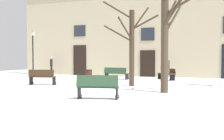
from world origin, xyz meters
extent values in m
plane|color=white|center=(0.00, 0.00, 0.00)|extent=(38.18, 38.18, 0.00)
cube|color=beige|center=(0.00, 10.13, 4.07)|extent=(23.86, 0.40, 8.13)
cube|color=black|center=(-6.11, 9.91, 1.37)|extent=(1.28, 0.08, 2.74)
cube|color=#262D38|center=(-6.11, 9.91, 4.04)|extent=(1.15, 0.06, 1.01)
cube|color=black|center=(0.20, 9.91, 1.11)|extent=(1.27, 0.08, 2.21)
cube|color=#262D38|center=(0.20, 9.91, 3.55)|extent=(1.14, 0.06, 1.07)
cylinder|color=#423326|center=(1.16, 2.03, 2.10)|extent=(0.28, 0.28, 4.19)
cylinder|color=#423326|center=(1.87, 2.11, 3.50)|extent=(1.49, 0.26, 0.81)
cylinder|color=#423326|center=(0.44, 1.71, 4.19)|extent=(1.52, 0.74, 0.99)
cylinder|color=#423326|center=(0.52, 1.55, 2.88)|extent=(1.35, 1.05, 0.88)
cylinder|color=#423326|center=(0.91, 1.59, 3.14)|extent=(0.61, 0.98, 1.24)
cylinder|color=#423326|center=(1.57, 2.23, 3.70)|extent=(0.92, 0.52, 1.34)
cylinder|color=#4C3D2D|center=(3.38, -0.33, 2.31)|extent=(0.33, 0.33, 4.62)
cylinder|color=#4C3D2D|center=(3.67, -0.02, 3.25)|extent=(0.72, 0.76, 1.35)
cylinder|color=#4C3D2D|center=(4.12, -0.50, 3.86)|extent=(1.56, 0.46, 0.86)
cylinder|color=#4C3D2D|center=(3.43, 0.12, 2.92)|extent=(0.24, 0.98, 0.69)
cylinder|color=#4C3D2D|center=(3.65, -0.59, 3.50)|extent=(0.67, 0.63, 1.01)
cylinder|color=#4C3D2D|center=(3.23, 0.44, 4.28)|extent=(0.37, 1.60, 1.11)
cylinder|color=#4C3D2D|center=(3.80, -0.47, 3.63)|extent=(0.98, 0.44, 1.27)
cylinder|color=black|center=(-8.82, 6.65, 1.72)|extent=(0.10, 0.10, 3.44)
cylinder|color=black|center=(-8.82, 6.65, 0.10)|extent=(0.22, 0.22, 0.20)
cube|color=beige|center=(-8.82, 6.65, 3.62)|extent=(0.24, 0.24, 0.36)
cone|color=black|center=(-8.82, 6.65, 3.80)|extent=(0.30, 0.30, 0.14)
cylinder|color=#4C1E19|center=(-2.19, 3.53, 0.39)|extent=(0.43, 0.43, 0.77)
torus|color=black|center=(-2.19, 3.53, 0.79)|extent=(0.46, 0.46, 0.04)
cube|color=#2D4C33|center=(1.38, -3.20, 0.45)|extent=(1.61, 0.82, 0.05)
cube|color=#2D4C33|center=(1.43, -3.39, 0.70)|extent=(1.54, 0.53, 0.42)
cube|color=black|center=(2.08, -3.02, 0.23)|extent=(0.16, 0.38, 0.45)
torus|color=black|center=(2.03, -2.86, 0.08)|extent=(0.17, 0.07, 0.17)
cube|color=black|center=(0.69, -3.39, 0.23)|extent=(0.16, 0.38, 0.45)
torus|color=black|center=(0.65, -3.24, 0.08)|extent=(0.17, 0.07, 0.17)
cube|color=#2D4C33|center=(-1.35, 6.54, 0.43)|extent=(1.94, 0.85, 0.05)
cube|color=#2D4C33|center=(-1.39, 6.33, 0.67)|extent=(1.87, 0.49, 0.39)
cube|color=black|center=(-0.48, 6.35, 0.22)|extent=(0.15, 0.42, 0.43)
torus|color=black|center=(-0.44, 6.53, 0.08)|extent=(0.17, 0.06, 0.17)
cube|color=black|center=(-2.21, 6.72, 0.22)|extent=(0.15, 0.42, 0.43)
torus|color=black|center=(-2.17, 6.90, 0.08)|extent=(0.17, 0.06, 0.17)
cube|color=#3D2819|center=(2.19, 7.25, 0.42)|extent=(1.51, 1.77, 0.05)
cube|color=#3D2819|center=(2.34, 7.38, 0.64)|extent=(1.25, 1.56, 0.36)
cube|color=black|center=(1.64, 7.96, 0.21)|extent=(0.35, 0.29, 0.42)
torus|color=black|center=(1.51, 7.85, 0.08)|extent=(0.13, 0.15, 0.17)
cube|color=black|center=(2.73, 6.55, 0.21)|extent=(0.35, 0.29, 0.42)
torus|color=black|center=(2.60, 6.45, 0.08)|extent=(0.13, 0.15, 0.17)
cube|color=#3D2819|center=(-3.84, 0.78, 0.47)|extent=(1.57, 0.71, 0.05)
cube|color=#3D2819|center=(-3.80, 0.60, 0.70)|extent=(1.51, 0.40, 0.38)
cube|color=black|center=(-3.16, 0.92, 0.23)|extent=(0.13, 0.37, 0.47)
torus|color=black|center=(-3.19, 1.07, 0.08)|extent=(0.17, 0.06, 0.17)
cube|color=black|center=(-4.53, 0.64, 0.23)|extent=(0.13, 0.37, 0.47)
torus|color=black|center=(-4.56, 0.79, 0.08)|extent=(0.17, 0.06, 0.17)
cylinder|color=black|center=(3.31, 0.73, 0.41)|extent=(0.14, 0.14, 0.82)
cylinder|color=black|center=(3.15, 0.82, 0.41)|extent=(0.14, 0.14, 0.82)
cube|color=#4C4233|center=(3.23, 0.78, 1.13)|extent=(0.44, 0.38, 0.63)
sphere|color=beige|center=(3.23, 0.78, 1.59)|extent=(0.22, 0.22, 0.22)
cylinder|color=black|center=(-8.64, 9.13, 0.41)|extent=(0.14, 0.14, 0.83)
cylinder|color=black|center=(-8.56, 8.98, 0.41)|extent=(0.14, 0.14, 0.83)
cube|color=black|center=(-8.60, 9.06, 1.15)|extent=(0.38, 0.44, 0.64)
sphere|color=beige|center=(-8.60, 9.06, 1.61)|extent=(0.23, 0.23, 0.23)
camera|label=1|loc=(5.53, -12.76, 1.53)|focal=44.48mm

